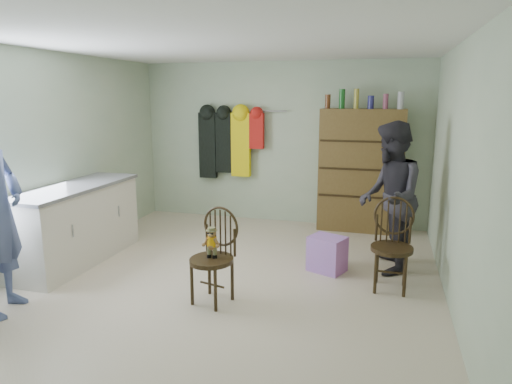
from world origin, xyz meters
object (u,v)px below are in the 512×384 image
(chair_front, at_px, (214,250))
(dresser, at_px, (361,170))
(counter, at_px, (76,224))
(chair_far, at_px, (392,241))

(chair_front, distance_m, dresser, 3.13)
(counter, xyz_separation_m, dresser, (3.20, 2.30, 0.44))
(chair_far, height_order, dresser, dresser)
(counter, xyz_separation_m, chair_front, (2.00, -0.57, 0.05))
(counter, height_order, dresser, dresser)
(counter, bearing_deg, chair_front, -15.86)
(counter, distance_m, chair_far, 3.67)
(chair_front, relative_size, chair_far, 0.97)
(chair_far, bearing_deg, dresser, 104.11)
(counter, relative_size, chair_front, 2.00)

